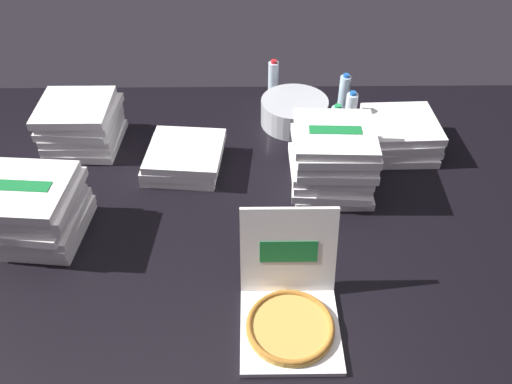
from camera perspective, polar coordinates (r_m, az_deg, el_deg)
ground_plane at (r=2.19m, az=-1.21°, el=-4.68°), size 3.20×2.40×0.02m
open_pizza_box at (r=1.86m, az=3.66°, el=-12.36°), size 0.34×0.43×0.35m
pizza_stack_left_mid at (r=2.27m, az=-22.87°, el=-1.83°), size 0.40×0.40×0.27m
pizza_stack_right_mid at (r=2.51m, az=-7.80°, el=3.74°), size 0.39×0.38×0.11m
pizza_stack_left_far at (r=2.34m, az=8.28°, el=3.54°), size 0.37×0.38×0.31m
pizza_stack_right_far at (r=2.69m, az=15.17°, el=5.99°), size 0.37×0.37×0.15m
pizza_stack_center_near at (r=2.75m, az=-18.39°, el=7.03°), size 0.38×0.38×0.23m
ice_bucket at (r=2.79m, az=4.15°, el=8.64°), size 0.35×0.35×0.14m
water_bottle_0 at (r=2.85m, az=9.45°, el=10.10°), size 0.06×0.06×0.25m
water_bottle_1 at (r=2.94m, az=1.88°, el=11.75°), size 0.06×0.06×0.25m
water_bottle_2 at (r=2.59m, az=8.56°, el=6.78°), size 0.06×0.06×0.25m
water_bottle_3 at (r=2.70m, az=10.13°, el=8.18°), size 0.06×0.06×0.25m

